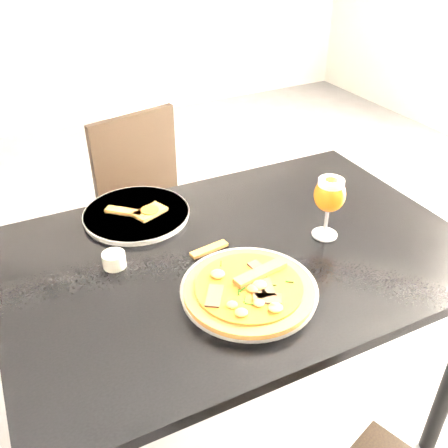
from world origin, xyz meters
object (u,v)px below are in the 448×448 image
dining_table (238,278)px  chair_far (155,212)px  beer_glass (330,195)px  pizza (249,288)px

dining_table → chair_far: 0.76m
dining_table → chair_far: (0.02, 0.73, -0.20)m
chair_far → beer_glass: 0.91m
dining_table → chair_far: bearing=89.6°
dining_table → pizza: 0.22m
dining_table → pizza: size_ratio=4.08×
pizza → beer_glass: size_ratio=1.71×
chair_far → beer_glass: bearing=-86.1°
chair_far → pizza: (-0.09, -0.90, 0.32)m
dining_table → beer_glass: size_ratio=6.97×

